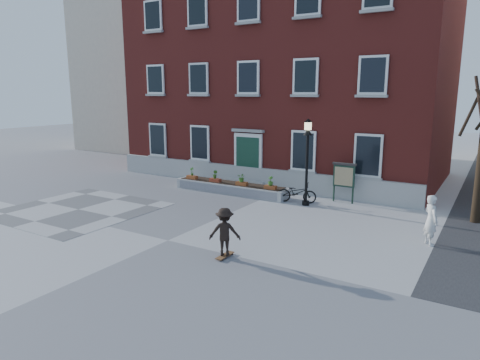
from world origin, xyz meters
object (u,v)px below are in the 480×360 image
Objects in this scene: bystander at (431,220)px; skateboarder at (225,232)px; bicycle at (297,193)px; lamp_post at (307,150)px; notice_board at (344,176)px.

skateboarder is at bearing 93.89° from bystander.
bicycle is at bearing 96.63° from skateboarder.
lamp_post reaches higher than skateboarder.
bystander is 5.86m from notice_board.
notice_board is 8.60m from skateboarder.
bicycle is at bearing 28.26° from bystander.
bicycle is at bearing -148.20° from notice_board.
bicycle is 2.15m from lamp_post.
lamp_post is 2.10× the size of notice_board.
bicycle is 1.05× the size of bystander.
notice_board reaches higher than bystander.
skateboarder is at bearing 171.10° from bicycle.
notice_board is (-4.29, 3.97, 0.40)m from bystander.
notice_board reaches higher than skateboarder.
notice_board is (1.84, 1.14, 0.79)m from bicycle.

